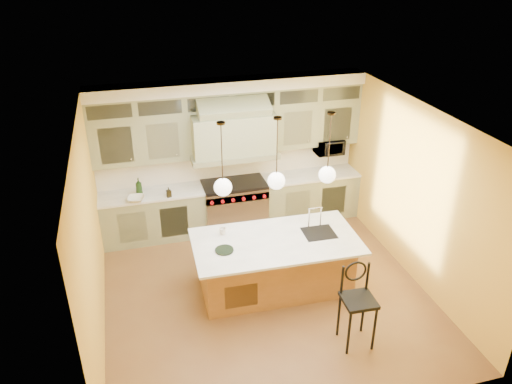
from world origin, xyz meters
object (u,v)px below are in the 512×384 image
object	(u,v)px
counter_stool	(358,300)
microwave	(329,146)
kitchen_island	(275,263)
range	(234,205)

from	to	relation	value
counter_stool	microwave	distance (m)	3.84
microwave	kitchen_island	bearing A→B (deg)	-129.29
range	kitchen_island	bearing A→B (deg)	-84.69
range	microwave	distance (m)	2.18
counter_stool	microwave	world-z (taller)	microwave
range	kitchen_island	distance (m)	2.05
range	counter_stool	bearing A→B (deg)	-75.60
kitchen_island	counter_stool	world-z (taller)	kitchen_island
kitchen_island	microwave	size ratio (longest dim) A/B	4.83
kitchen_island	counter_stool	distance (m)	1.65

